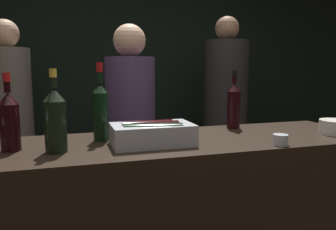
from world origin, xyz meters
TOP-DOWN VIEW (x-y plane):
  - wall_back_chalkboard at (0.00, 2.24)m, footprint 6.40×0.06m
  - ice_bin_with_bottles at (-0.11, 0.24)m, footprint 0.37×0.22m
  - bowl_white at (0.90, 0.19)m, footprint 0.17×0.17m
  - candle_votive at (0.45, 0.06)m, footprint 0.07×0.07m
  - red_wine_bottle_tall at (-0.71, 0.31)m, footprint 0.08×0.08m
  - champagne_bottle at (-0.52, 0.23)m, footprint 0.09×0.09m
  - red_wine_bottle_burgundy at (-0.32, 0.40)m, footprint 0.07×0.07m
  - red_wine_bottle_black_foil at (0.46, 0.52)m, footprint 0.08×0.08m
  - person_in_hoodie at (-0.90, 1.57)m, footprint 0.34×0.34m
  - person_blond_tee at (0.90, 1.49)m, footprint 0.40×0.40m
  - person_grey_polo at (-0.07, 0.94)m, footprint 0.33×0.33m

SIDE VIEW (x-z plane):
  - person_grey_polo at x=-0.07m, z-range 0.10..1.79m
  - person_in_hoodie at x=-0.90m, z-range 0.11..1.88m
  - person_blond_tee at x=0.90m, z-range 0.11..1.96m
  - candle_votive at x=0.45m, z-range 1.06..1.10m
  - bowl_white at x=0.90m, z-range 1.06..1.13m
  - ice_bin_with_bottles at x=-0.11m, z-range 1.06..1.16m
  - red_wine_bottle_tall at x=-0.71m, z-range 1.02..1.35m
  - red_wine_bottle_black_foil at x=0.46m, z-range 1.03..1.36m
  - champagne_bottle at x=-0.52m, z-range 1.02..1.37m
  - red_wine_bottle_burgundy at x=-0.32m, z-range 1.02..1.39m
  - wall_back_chalkboard at x=0.00m, z-range 0.00..2.80m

